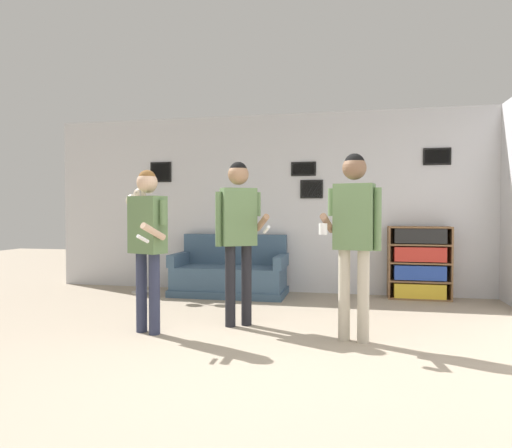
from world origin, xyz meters
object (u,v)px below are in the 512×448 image
at_px(bookshelf, 419,263).
at_px(person_player_foreground_center, 238,224).
at_px(floor_lamp, 141,206).
at_px(person_watcher_holding_cup, 354,225).
at_px(couch, 230,275).
at_px(person_player_foreground_left, 147,234).

relative_size(bookshelf, person_player_foreground_center, 0.58).
xyz_separation_m(floor_lamp, person_player_foreground_center, (1.88, -1.57, -0.21)).
bearing_deg(person_watcher_holding_cup, couch, 129.69).
distance_m(bookshelf, floor_lamp, 4.09).
height_order(bookshelf, floor_lamp, floor_lamp).
height_order(person_player_foreground_left, person_watcher_holding_cup, person_watcher_holding_cup).
xyz_separation_m(bookshelf, floor_lamp, (-3.99, -0.40, 0.79)).
height_order(couch, person_player_foreground_center, person_player_foreground_center).
bearing_deg(floor_lamp, person_player_foreground_center, -39.74).
bearing_deg(bookshelf, person_player_foreground_left, -140.21).
bearing_deg(couch, person_watcher_holding_cup, -50.31).
bearing_deg(person_player_foreground_left, person_player_foreground_center, 29.67).
bearing_deg(bookshelf, couch, -175.75).
relative_size(person_player_foreground_left, person_watcher_holding_cup, 0.93).
relative_size(floor_lamp, person_player_foreground_center, 0.96).
relative_size(couch, person_player_foreground_left, 1.01).
height_order(couch, floor_lamp, floor_lamp).
relative_size(bookshelf, person_player_foreground_left, 0.62).
relative_size(bookshelf, person_watcher_holding_cup, 0.58).
xyz_separation_m(couch, bookshelf, (2.67, 0.20, 0.22)).
xyz_separation_m(floor_lamp, person_player_foreground_left, (1.06, -2.03, -0.30)).
bearing_deg(couch, person_player_foreground_center, -72.26).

